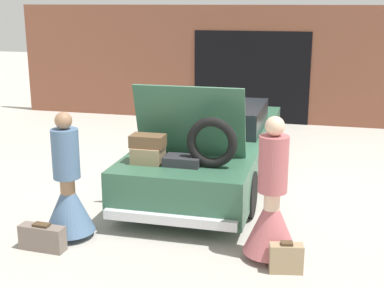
# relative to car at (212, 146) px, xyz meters

# --- Properties ---
(ground_plane) EXTENTS (40.00, 40.00, 0.00)m
(ground_plane) POSITION_rel_car_xyz_m (0.00, 0.01, -0.57)
(ground_plane) COLOR #ADA89E
(garage_wall_back) EXTENTS (12.00, 0.14, 2.80)m
(garage_wall_back) POSITION_rel_car_xyz_m (0.00, 4.56, 0.82)
(garage_wall_back) COLOR brown
(garage_wall_back) RESTS_ON ground_plane
(car) EXTENTS (1.83, 5.02, 1.80)m
(car) POSITION_rel_car_xyz_m (0.00, 0.00, 0.00)
(car) COLOR #336047
(car) RESTS_ON ground_plane
(person_left) EXTENTS (0.63, 0.63, 1.60)m
(person_left) POSITION_rel_car_xyz_m (-1.25, -2.67, -0.00)
(person_left) COLOR #997051
(person_left) RESTS_ON ground_plane
(person_right) EXTENTS (0.63, 0.63, 1.68)m
(person_right) POSITION_rel_car_xyz_m (1.26, -2.65, 0.02)
(person_right) COLOR beige
(person_right) RESTS_ON ground_plane
(suitcase_beside_left_person) EXTENTS (0.57, 0.21, 0.33)m
(suitcase_beside_left_person) POSITION_rel_car_xyz_m (-1.40, -3.10, -0.42)
(suitcase_beside_left_person) COLOR #75665B
(suitcase_beside_left_person) RESTS_ON ground_plane
(suitcase_beside_right_person) EXTENTS (0.39, 0.22, 0.36)m
(suitcase_beside_right_person) POSITION_rel_car_xyz_m (1.46, -2.95, -0.41)
(suitcase_beside_right_person) COLOR #9E8460
(suitcase_beside_right_person) RESTS_ON ground_plane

